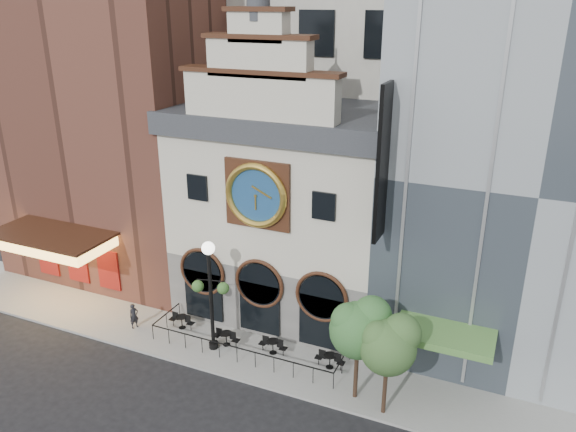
% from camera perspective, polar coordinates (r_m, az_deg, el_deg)
% --- Properties ---
extents(ground, '(120.00, 120.00, 0.00)m').
position_cam_1_polar(ground, '(29.61, -6.32, -16.02)').
color(ground, black).
rests_on(ground, ground).
extents(sidewalk, '(44.00, 5.00, 0.15)m').
position_cam_1_polar(sidewalk, '(31.33, -4.00, -13.44)').
color(sidewalk, gray).
rests_on(sidewalk, ground).
extents(clock_building, '(12.60, 8.78, 18.65)m').
position_cam_1_polar(clock_building, '(32.58, 0.03, 1.13)').
color(clock_building, '#605E5B').
rests_on(clock_building, ground).
extents(theater_building, '(14.00, 15.60, 25.00)m').
position_cam_1_polar(theater_building, '(39.73, -16.52, 12.72)').
color(theater_building, brown).
rests_on(theater_building, ground).
extents(retail_building, '(14.00, 14.40, 20.00)m').
position_cam_1_polar(retail_building, '(31.16, 24.31, 4.96)').
color(retail_building, gray).
rests_on(retail_building, ground).
extents(cafe_railing, '(10.60, 2.60, 0.90)m').
position_cam_1_polar(cafe_railing, '(31.04, -4.03, -12.64)').
color(cafe_railing, black).
rests_on(cafe_railing, sidewalk).
extents(bistro_0, '(1.58, 0.68, 0.90)m').
position_cam_1_polar(bistro_0, '(33.29, -10.74, -10.43)').
color(bistro_0, black).
rests_on(bistro_0, sidewalk).
extents(bistro_1, '(1.58, 0.68, 0.90)m').
position_cam_1_polar(bistro_1, '(31.47, -6.30, -12.18)').
color(bistro_1, black).
rests_on(bistro_1, sidewalk).
extents(bistro_2, '(1.58, 0.68, 0.90)m').
position_cam_1_polar(bistro_2, '(30.67, -1.55, -13.02)').
color(bistro_2, black).
rests_on(bistro_2, sidewalk).
extents(bistro_3, '(1.58, 0.68, 0.90)m').
position_cam_1_polar(bistro_3, '(29.69, 4.27, -14.36)').
color(bistro_3, black).
rests_on(bistro_3, sidewalk).
extents(pedestrian, '(0.55, 0.65, 1.50)m').
position_cam_1_polar(pedestrian, '(33.80, -15.38, -9.77)').
color(pedestrian, black).
rests_on(pedestrian, sidewalk).
extents(lamppost, '(1.97, 0.98, 6.27)m').
position_cam_1_polar(lamppost, '(29.59, -7.91, -6.88)').
color(lamppost, black).
rests_on(lamppost, sidewalk).
extents(tree_left, '(2.75, 2.65, 5.30)m').
position_cam_1_polar(tree_left, '(26.05, 7.29, -11.01)').
color(tree_left, '#382619').
rests_on(tree_left, sidewalk).
extents(tree_right, '(2.62, 2.52, 5.05)m').
position_cam_1_polar(tree_right, '(25.43, 10.26, -12.58)').
color(tree_right, '#382619').
rests_on(tree_right, sidewalk).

